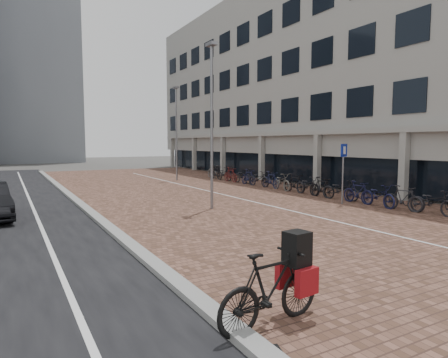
% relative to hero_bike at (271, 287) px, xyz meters
% --- Properties ---
extents(ground, '(140.00, 140.00, 0.00)m').
position_rel_hero_bike_xyz_m(ground, '(4.50, 3.53, -0.63)').
color(ground, '#474442').
rests_on(ground, ground).
extents(plaza_brick, '(14.50, 42.00, 0.04)m').
position_rel_hero_bike_xyz_m(plaza_brick, '(6.50, 15.53, -0.62)').
color(plaza_brick, brown).
rests_on(plaza_brick, ground).
extents(curb, '(0.35, 42.00, 0.14)m').
position_rel_hero_bike_xyz_m(curb, '(-0.60, 15.53, -0.56)').
color(curb, gray).
rests_on(curb, ground).
extents(lane_line, '(0.12, 44.00, 0.00)m').
position_rel_hero_bike_xyz_m(lane_line, '(-2.50, 15.53, -0.61)').
color(lane_line, white).
rests_on(lane_line, street_asphalt).
extents(parking_line, '(0.10, 30.00, 0.00)m').
position_rel_hero_bike_xyz_m(parking_line, '(6.70, 15.53, -0.59)').
color(parking_line, white).
rests_on(parking_line, plaza_brick).
extents(office_building, '(8.40, 40.00, 15.00)m').
position_rel_hero_bike_xyz_m(office_building, '(17.47, 19.53, 7.82)').
color(office_building, gray).
rests_on(office_building, ground).
extents(hero_bike, '(2.06, 0.80, 1.41)m').
position_rel_hero_bike_xyz_m(hero_bike, '(0.00, 0.00, 0.00)').
color(hero_bike, black).
rests_on(hero_bike, ground).
extents(shoes, '(0.47, 0.43, 0.10)m').
position_rel_hero_bike_xyz_m(shoes, '(-0.50, -0.78, -0.58)').
color(shoes, black).
rests_on(shoes, ground).
extents(parking_sign, '(0.56, 0.22, 2.76)m').
position_rel_hero_bike_xyz_m(parking_sign, '(9.87, 8.09, 1.26)').
color(parking_sign, slate).
rests_on(parking_sign, ground).
extents(lamp_near, '(0.12, 0.12, 6.82)m').
position_rel_hero_bike_xyz_m(lamp_near, '(4.13, 9.91, 2.78)').
color(lamp_near, slate).
rests_on(lamp_near, ground).
extents(lamp_far, '(0.12, 0.12, 6.84)m').
position_rel_hero_bike_xyz_m(lamp_far, '(7.68, 22.49, 2.79)').
color(lamp_far, gray).
rests_on(lamp_far, ground).
extents(bike_row, '(1.19, 20.42, 1.05)m').
position_rel_hero_bike_xyz_m(bike_row, '(10.76, 13.73, -0.11)').
color(bike_row, black).
rests_on(bike_row, ground).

